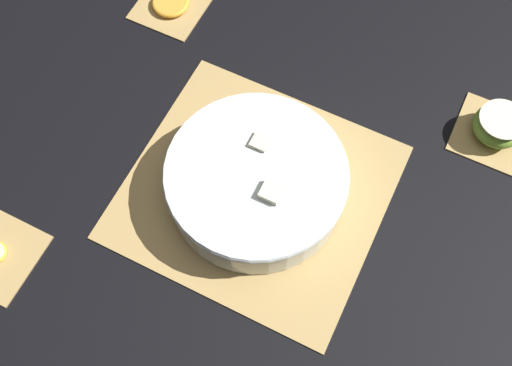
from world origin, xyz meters
TOP-DOWN VIEW (x-y plane):
  - ground_plane at (0.00, 0.00)m, footprint 6.00×6.00m
  - bamboo_mat_center at (0.00, 0.00)m, footprint 0.42×0.39m
  - coaster_mat_near_left at (-0.32, -0.28)m, footprint 0.13×0.13m
  - coaster_mat_near_right at (0.32, -0.28)m, footprint 0.13×0.13m
  - fruit_salad_bowl at (-0.00, 0.00)m, footprint 0.30×0.30m
  - apple_half at (-0.32, -0.28)m, footprint 0.09×0.09m
  - orange_slice_whole at (0.32, -0.28)m, footprint 0.07×0.07m

SIDE VIEW (x-z plane):
  - ground_plane at x=0.00m, z-range 0.00..0.00m
  - coaster_mat_near_left at x=-0.32m, z-range 0.00..0.01m
  - coaster_mat_near_right at x=0.32m, z-range 0.00..0.01m
  - bamboo_mat_center at x=0.00m, z-range 0.00..0.01m
  - orange_slice_whole at x=0.32m, z-range 0.01..0.02m
  - apple_half at x=-0.32m, z-range 0.01..0.05m
  - fruit_salad_bowl at x=0.00m, z-range 0.01..0.09m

